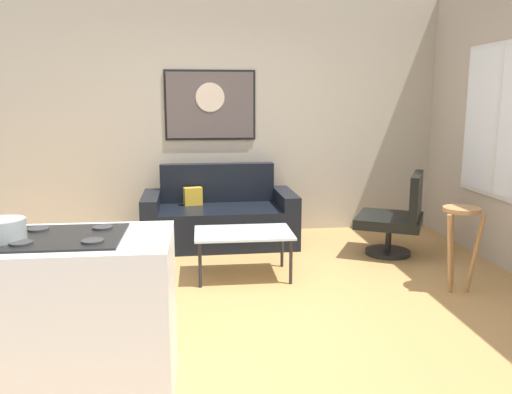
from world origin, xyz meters
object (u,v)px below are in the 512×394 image
couch (219,218)px  bar_stool (460,229)px  wall_painting (210,105)px  mixing_bowl (2,231)px  armchair (397,217)px  coffee_table (243,236)px

couch → bar_stool: couch is taller
bar_stool → wall_painting: 3.15m
couch → bar_stool: 2.58m
couch → bar_stool: (1.93, -1.70, 0.25)m
bar_stool → mixing_bowl: (-3.14, -1.31, 0.40)m
armchair → wall_painting: wall_painting is taller
coffee_table → mixing_bowl: (-1.38, -1.86, 0.55)m
coffee_table → bar_stool: bar_stool is taller
coffee_table → bar_stool: 1.85m
coffee_table → wall_painting: bearing=98.1°
mixing_bowl → couch: bearing=68.2°
bar_stool → wall_painting: size_ratio=0.67×
mixing_bowl → wall_painting: wall_painting is taller
bar_stool → mixing_bowl: mixing_bowl is taller
couch → armchair: size_ratio=1.91×
armchair → bar_stool: 1.06m
coffee_table → mixing_bowl: bearing=-126.5°
couch → coffee_table: 1.16m
couch → mixing_bowl: 3.30m
wall_painting → mixing_bowl: bearing=-107.8°
coffee_table → armchair: (1.63, 0.49, 0.02)m
armchair → wall_painting: 2.48m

